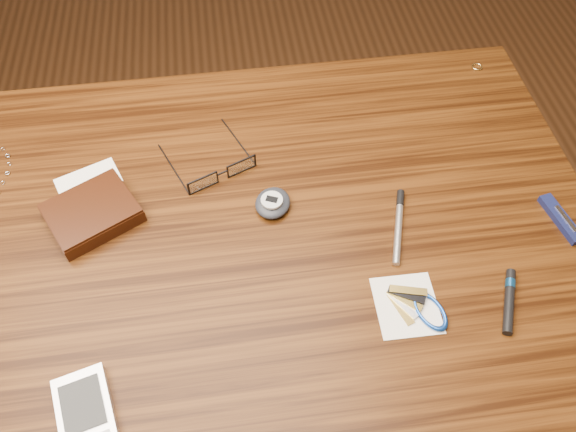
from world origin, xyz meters
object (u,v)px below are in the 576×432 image
(eyeglasses, at_px, (220,172))
(notepad_keys, at_px, (418,307))
(pocket_knife, at_px, (561,219))
(silver_pen, at_px, (399,221))
(wallet_and_card, at_px, (92,212))
(pda_phone, at_px, (86,418))
(pedometer, at_px, (273,203))
(desk, at_px, (262,262))

(eyeglasses, height_order, notepad_keys, eyeglasses)
(pocket_knife, distance_m, silver_pen, 0.24)
(wallet_and_card, distance_m, pda_phone, 0.30)
(silver_pen, bearing_deg, eyeglasses, 153.92)
(pda_phone, relative_size, pedometer, 1.70)
(pocket_knife, bearing_deg, pda_phone, -163.55)
(pocket_knife, relative_size, silver_pen, 0.70)
(desk, distance_m, eyeglasses, 0.16)
(desk, relative_size, silver_pen, 7.89)
(pda_phone, bearing_deg, pedometer, 48.04)
(pedometer, distance_m, pocket_knife, 0.42)
(pda_phone, relative_size, pocket_knife, 1.42)
(pedometer, bearing_deg, silver_pen, -16.63)
(wallet_and_card, distance_m, pedometer, 0.26)
(eyeglasses, height_order, silver_pen, eyeglasses)
(eyeglasses, relative_size, silver_pen, 1.23)
(pda_phone, xyz_separation_m, silver_pen, (0.43, 0.23, -0.00))
(desk, bearing_deg, pedometer, 53.98)
(eyeglasses, distance_m, pocket_knife, 0.51)
(wallet_and_card, height_order, eyeglasses, same)
(pocket_knife, bearing_deg, pedometer, 168.65)
(wallet_and_card, bearing_deg, pocket_knife, -8.45)
(wallet_and_card, relative_size, notepad_keys, 1.89)
(pda_phone, bearing_deg, eyeglasses, 62.88)
(eyeglasses, bearing_deg, pedometer, -43.82)
(notepad_keys, relative_size, silver_pen, 0.79)
(pedometer, height_order, silver_pen, pedometer)
(wallet_and_card, xyz_separation_m, pda_phone, (0.01, -0.30, -0.00))
(wallet_and_card, relative_size, pocket_knife, 2.13)
(desk, relative_size, eyeglasses, 6.43)
(pocket_knife, xyz_separation_m, silver_pen, (-0.23, 0.03, -0.00))
(wallet_and_card, xyz_separation_m, eyeglasses, (0.19, 0.05, -0.00))
(pda_phone, bearing_deg, silver_pen, 27.73)
(wallet_and_card, xyz_separation_m, pocket_knife, (0.68, -0.10, -0.01))
(pda_phone, height_order, notepad_keys, pda_phone)
(eyeglasses, xyz_separation_m, notepad_keys, (0.24, -0.26, -0.01))
(wallet_and_card, relative_size, pda_phone, 1.50)
(pedometer, bearing_deg, wallet_and_card, 176.19)
(notepad_keys, distance_m, silver_pen, 0.14)
(notepad_keys, distance_m, pocket_knife, 0.27)
(desk, relative_size, pocket_knife, 11.23)
(wallet_and_card, height_order, notepad_keys, wallet_and_card)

